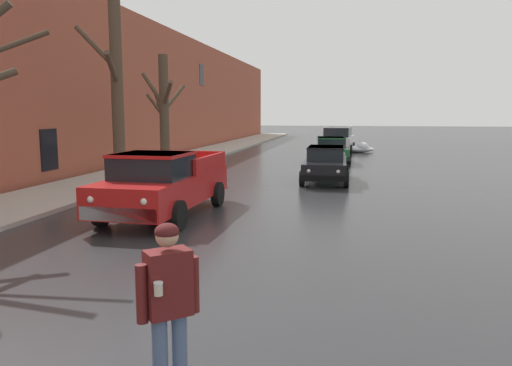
{
  "coord_description": "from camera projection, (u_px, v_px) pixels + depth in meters",
  "views": [
    {
      "loc": [
        3.55,
        -5.21,
        2.79
      ],
      "look_at": [
        1.05,
        7.83,
        0.91
      ],
      "focal_mm": 35.25,
      "sensor_mm": 36.0,
      "label": 1
    }
  ],
  "objects": [
    {
      "name": "left_sidewalk_slab",
      "position": [
        152.0,
        168.0,
        24.76
      ],
      "size": [
        3.24,
        80.0,
        0.13
      ],
      "primitive_type": "cube",
      "color": "#A8A399",
      "rests_on": "ground"
    },
    {
      "name": "pickup_truck_red_approaching_near_lane",
      "position": [
        163.0,
        184.0,
        13.5
      ],
      "size": [
        2.36,
        5.47,
        1.76
      ],
      "color": "red",
      "rests_on": "ground"
    },
    {
      "name": "bare_tree_mid_block",
      "position": [
        163.0,
        111.0,
        22.28
      ],
      "size": [
        2.27,
        2.89,
        5.28
      ],
      "color": "#4C3D2D",
      "rests_on": "ground"
    },
    {
      "name": "snow_bank_mid_block_left",
      "position": [
        132.0,
        182.0,
        17.62
      ],
      "size": [
        2.03,
        1.3,
        0.76
      ],
      "color": "white",
      "rests_on": "ground"
    },
    {
      "name": "snow_bank_along_left_kerb",
      "position": [
        357.0,
        149.0,
        35.03
      ],
      "size": [
        2.64,
        1.11,
        0.73
      ],
      "color": "white",
      "rests_on": "ground"
    },
    {
      "name": "pedestrian_with_coffee",
      "position": [
        169.0,
        297.0,
        4.79
      ],
      "size": [
        0.55,
        0.55,
        1.76
      ],
      "color": "slate",
      "rests_on": "ground"
    },
    {
      "name": "sedan_green_parked_kerbside_mid",
      "position": [
        331.0,
        149.0,
        27.64
      ],
      "size": [
        2.21,
        4.13,
        1.42
      ],
      "color": "#1E5633",
      "rests_on": "ground"
    },
    {
      "name": "sedan_black_parked_kerbside_close",
      "position": [
        326.0,
        163.0,
        20.18
      ],
      "size": [
        1.89,
        4.36,
        1.42
      ],
      "color": "black",
      "rests_on": "ground"
    },
    {
      "name": "brick_townhouse_facade",
      "position": [
        109.0,
        87.0,
        24.59
      ],
      "size": [
        0.63,
        80.0,
        8.06
      ],
      "color": "#9E4C38",
      "rests_on": "ground"
    },
    {
      "name": "snow_bank_near_corner_left",
      "position": [
        165.0,
        171.0,
        20.45
      ],
      "size": [
        2.89,
        1.03,
        0.89
      ],
      "color": "white",
      "rests_on": "ground"
    },
    {
      "name": "bare_tree_second_along_sidewalk",
      "position": [
        115.0,
        77.0,
        17.6
      ],
      "size": [
        2.02,
        1.79,
        8.41
      ],
      "color": "#4C3D2D",
      "rests_on": "ground"
    },
    {
      "name": "suv_white_parked_far_down_block",
      "position": [
        338.0,
        139.0,
        34.44
      ],
      "size": [
        2.34,
        4.79,
        1.82
      ],
      "color": "silver",
      "rests_on": "ground"
    },
    {
      "name": "ground_plane",
      "position": [
        51.0,
        343.0,
        6.12
      ],
      "size": [
        200.0,
        200.0,
        0.0
      ],
      "primitive_type": "plane",
      "color": "#2B2B2D"
    }
  ]
}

